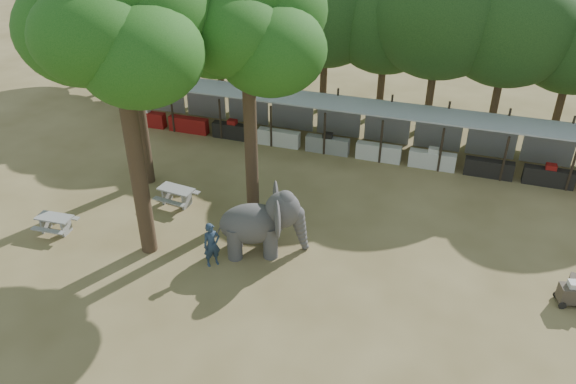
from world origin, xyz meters
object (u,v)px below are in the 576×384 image
(elephant, at_px, (263,222))
(cart_front, at_px, (573,293))
(yard_tree_back, at_px, (245,20))
(yard_tree_center, at_px, (114,21))
(picnic_table_far, at_px, (176,194))
(handler, at_px, (212,245))
(yard_tree_left, at_px, (125,12))
(picnic_table_near, at_px, (55,222))

(elephant, height_order, cart_front, elephant)
(yard_tree_back, bearing_deg, yard_tree_center, -126.86)
(yard_tree_center, bearing_deg, picnic_table_far, 98.15)
(picnic_table_far, bearing_deg, handler, -38.98)
(handler, bearing_deg, yard_tree_back, 45.05)
(yard_tree_back, bearing_deg, handler, -89.44)
(handler, bearing_deg, yard_tree_center, 129.57)
(yard_tree_center, bearing_deg, yard_tree_back, 53.14)
(yard_tree_left, height_order, cart_front, yard_tree_left)
(yard_tree_back, xyz_separation_m, elephant, (1.61, -2.79, -7.15))
(picnic_table_far, height_order, cart_front, cart_front)
(yard_tree_center, relative_size, picnic_table_near, 7.51)
(yard_tree_left, relative_size, picnic_table_far, 6.08)
(yard_tree_back, bearing_deg, elephant, -59.94)
(picnic_table_near, bearing_deg, picnic_table_far, 40.17)
(yard_tree_left, height_order, picnic_table_near, yard_tree_left)
(yard_tree_back, relative_size, cart_front, 9.89)
(yard_tree_center, height_order, cart_front, yard_tree_center)
(yard_tree_left, relative_size, elephant, 2.95)
(yard_tree_left, distance_m, handler, 10.81)
(elephant, xyz_separation_m, picnic_table_near, (-8.92, -1.56, -0.90))
(yard_tree_left, xyz_separation_m, elephant, (7.61, -3.79, -6.81))
(yard_tree_back, distance_m, handler, 8.71)
(yard_tree_center, relative_size, handler, 6.36)
(yard_tree_center, relative_size, elephant, 3.22)
(picnic_table_near, xyz_separation_m, cart_front, (20.54, 2.12, -0.01))
(handler, relative_size, picnic_table_far, 1.04)
(yard_tree_back, bearing_deg, picnic_table_near, -149.24)
(yard_tree_left, relative_size, cart_front, 9.60)
(elephant, relative_size, cart_front, 3.26)
(picnic_table_far, bearing_deg, cart_front, 1.26)
(elephant, relative_size, picnic_table_far, 2.06)
(yard_tree_left, distance_m, yard_tree_center, 5.92)
(yard_tree_back, distance_m, picnic_table_near, 11.71)
(yard_tree_back, xyz_separation_m, picnic_table_far, (-3.48, -0.68, -8.00))
(yard_tree_back, bearing_deg, picnic_table_far, -169.00)
(yard_tree_left, height_order, picnic_table_far, yard_tree_left)
(yard_tree_left, xyz_separation_m, handler, (6.04, -5.26, -7.25))
(elephant, distance_m, picnic_table_near, 9.10)
(yard_tree_back, xyz_separation_m, cart_front, (13.23, -2.23, -8.05))
(handler, distance_m, cart_front, 13.36)
(cart_front, bearing_deg, yard_tree_back, 156.29)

